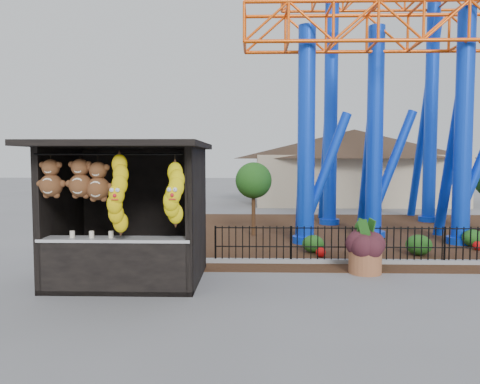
{
  "coord_description": "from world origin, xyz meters",
  "views": [
    {
      "loc": [
        -0.17,
        -9.22,
        2.75
      ],
      "look_at": [
        -0.5,
        1.5,
        2.0
      ],
      "focal_mm": 35.0,
      "sensor_mm": 36.0,
      "label": 1
    }
  ],
  "objects_px": {
    "terracotta_planter": "(365,261)",
    "prize_booth": "(125,215)",
    "potted_plant": "(374,251)",
    "roller_coaster": "(400,58)"
  },
  "relations": [
    {
      "from": "terracotta_planter",
      "to": "prize_booth",
      "type": "bearing_deg",
      "value": -168.56
    },
    {
      "from": "prize_booth",
      "to": "potted_plant",
      "type": "distance_m",
      "value": 6.24
    },
    {
      "from": "terracotta_planter",
      "to": "potted_plant",
      "type": "bearing_deg",
      "value": 59.89
    },
    {
      "from": "roller_coaster",
      "to": "terracotta_planter",
      "type": "bearing_deg",
      "value": -112.77
    },
    {
      "from": "prize_booth",
      "to": "potted_plant",
      "type": "height_order",
      "value": "prize_booth"
    },
    {
      "from": "terracotta_planter",
      "to": "roller_coaster",
      "type": "bearing_deg",
      "value": 67.23
    },
    {
      "from": "roller_coaster",
      "to": "potted_plant",
      "type": "height_order",
      "value": "roller_coaster"
    },
    {
      "from": "prize_booth",
      "to": "terracotta_planter",
      "type": "xyz_separation_m",
      "value": [
        5.52,
        1.12,
        -1.24
      ]
    },
    {
      "from": "terracotta_planter",
      "to": "potted_plant",
      "type": "distance_m",
      "value": 0.74
    },
    {
      "from": "prize_booth",
      "to": "roller_coaster",
      "type": "relative_size",
      "value": 0.32
    }
  ]
}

